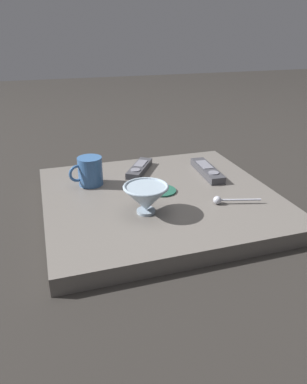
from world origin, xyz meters
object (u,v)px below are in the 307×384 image
(cereal_bowl, at_px, (146,198))
(drink_coaster, at_px, (162,191))
(teaspoon, at_px, (223,200))
(tv_remote_far, at_px, (207,170))
(tv_remote_near, at_px, (140,168))
(coffee_mug, at_px, (90,171))

(cereal_bowl, xyz_separation_m, drink_coaster, (0.11, -0.08, -0.04))
(teaspoon, bearing_deg, drink_coaster, 46.54)
(tv_remote_far, distance_m, drink_coaster, 0.21)
(tv_remote_near, height_order, drink_coaster, tv_remote_near)
(cereal_bowl, xyz_separation_m, tv_remote_far, (0.20, -0.28, -0.03))
(coffee_mug, relative_size, tv_remote_far, 0.53)
(teaspoon, xyz_separation_m, drink_coaster, (0.13, 0.14, -0.01))
(coffee_mug, xyz_separation_m, tv_remote_far, (-0.03, -0.39, -0.03))
(cereal_bowl, bearing_deg, tv_remote_far, -53.37)
(cereal_bowl, height_order, drink_coaster, cereal_bowl)
(teaspoon, bearing_deg, coffee_mug, 53.43)
(coffee_mug, distance_m, tv_remote_near, 0.19)
(teaspoon, height_order, drink_coaster, teaspoon)
(teaspoon, height_order, tv_remote_near, same)
(tv_remote_near, distance_m, tv_remote_far, 0.23)
(cereal_bowl, height_order, teaspoon, cereal_bowl)
(coffee_mug, xyz_separation_m, tv_remote_near, (0.06, -0.18, -0.03))
(teaspoon, bearing_deg, tv_remote_near, 26.98)
(tv_remote_far, height_order, drink_coaster, tv_remote_far)
(drink_coaster, bearing_deg, teaspoon, -133.46)
(drink_coaster, bearing_deg, tv_remote_far, -64.80)
(cereal_bowl, relative_size, tv_remote_near, 0.73)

